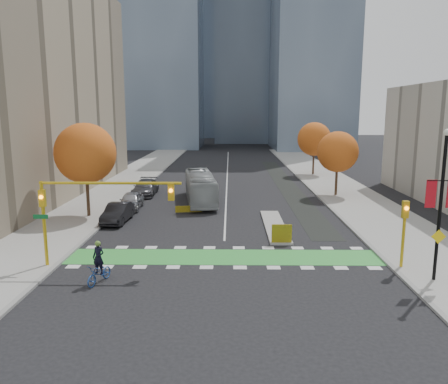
{
  "coord_description": "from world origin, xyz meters",
  "views": [
    {
      "loc": [
        0.38,
        -25.14,
        9.15
      ],
      "look_at": [
        -0.07,
        8.13,
        3.0
      ],
      "focal_mm": 35.0,
      "sensor_mm": 36.0,
      "label": 1
    }
  ],
  "objects_px": {
    "traffic_signal_east": "(404,224)",
    "tree_east_near": "(338,152)",
    "bus": "(200,187)",
    "parked_car_c": "(145,188)",
    "banner_lamppost": "(441,199)",
    "parked_car_b": "(118,213)",
    "traffic_signal_west": "(86,201)",
    "cyclist": "(99,269)",
    "parked_car_a": "(131,201)",
    "hazard_board": "(282,233)",
    "tree_west": "(85,153)",
    "tree_east_far": "(314,139)"
  },
  "relations": [
    {
      "from": "cyclist",
      "to": "parked_car_a",
      "type": "bearing_deg",
      "value": 115.4
    },
    {
      "from": "bus",
      "to": "parked_car_b",
      "type": "distance_m",
      "value": 10.55
    },
    {
      "from": "parked_car_a",
      "to": "parked_car_b",
      "type": "xyz_separation_m",
      "value": [
        0.0,
        -5.0,
        -0.01
      ]
    },
    {
      "from": "traffic_signal_east",
      "to": "parked_car_b",
      "type": "bearing_deg",
      "value": 151.04
    },
    {
      "from": "traffic_signal_east",
      "to": "cyclist",
      "type": "relative_size",
      "value": 1.73
    },
    {
      "from": "tree_east_far",
      "to": "parked_car_c",
      "type": "height_order",
      "value": "tree_east_far"
    },
    {
      "from": "traffic_signal_east",
      "to": "tree_west",
      "type": "bearing_deg",
      "value": 150.93
    },
    {
      "from": "bus",
      "to": "parked_car_b",
      "type": "xyz_separation_m",
      "value": [
        -6.37,
        -8.37,
        -0.74
      ]
    },
    {
      "from": "tree_west",
      "to": "tree_east_far",
      "type": "relative_size",
      "value": 1.08
    },
    {
      "from": "tree_west",
      "to": "tree_east_far",
      "type": "xyz_separation_m",
      "value": [
        24.5,
        26.0,
        -0.38
      ]
    },
    {
      "from": "hazard_board",
      "to": "traffic_signal_west",
      "type": "xyz_separation_m",
      "value": [
        -11.93,
        -4.71,
        3.23
      ]
    },
    {
      "from": "banner_lamppost",
      "to": "bus",
      "type": "xyz_separation_m",
      "value": [
        -14.13,
        21.16,
        -3.08
      ]
    },
    {
      "from": "bus",
      "to": "parked_car_a",
      "type": "distance_m",
      "value": 7.24
    },
    {
      "from": "traffic_signal_east",
      "to": "tree_east_near",
      "type": "bearing_deg",
      "value": 86.19
    },
    {
      "from": "banner_lamppost",
      "to": "tree_east_far",
      "type": "bearing_deg",
      "value": 88.59
    },
    {
      "from": "tree_east_far",
      "to": "bus",
      "type": "xyz_separation_m",
      "value": [
        -15.13,
        -19.34,
        -3.71
      ]
    },
    {
      "from": "tree_west",
      "to": "parked_car_c",
      "type": "height_order",
      "value": "tree_west"
    },
    {
      "from": "cyclist",
      "to": "banner_lamppost",
      "type": "bearing_deg",
      "value": 19.24
    },
    {
      "from": "parked_car_c",
      "to": "hazard_board",
      "type": "bearing_deg",
      "value": -54.85
    },
    {
      "from": "bus",
      "to": "parked_car_b",
      "type": "bearing_deg",
      "value": -135.17
    },
    {
      "from": "parked_car_a",
      "to": "parked_car_c",
      "type": "xyz_separation_m",
      "value": [
        0.0,
        7.09,
        0.04
      ]
    },
    {
      "from": "tree_east_far",
      "to": "traffic_signal_west",
      "type": "distance_m",
      "value": 43.61
    },
    {
      "from": "hazard_board",
      "to": "parked_car_b",
      "type": "distance_m",
      "value": 14.35
    },
    {
      "from": "hazard_board",
      "to": "traffic_signal_west",
      "type": "relative_size",
      "value": 0.16
    },
    {
      "from": "banner_lamppost",
      "to": "bus",
      "type": "height_order",
      "value": "banner_lamppost"
    },
    {
      "from": "tree_west",
      "to": "traffic_signal_east",
      "type": "height_order",
      "value": "tree_west"
    },
    {
      "from": "tree_east_near",
      "to": "bus",
      "type": "xyz_separation_m",
      "value": [
        -14.63,
        -3.34,
        -3.33
      ]
    },
    {
      "from": "traffic_signal_west",
      "to": "traffic_signal_east",
      "type": "height_order",
      "value": "traffic_signal_west"
    },
    {
      "from": "tree_west",
      "to": "tree_east_near",
      "type": "height_order",
      "value": "tree_west"
    },
    {
      "from": "cyclist",
      "to": "hazard_board",
      "type": "bearing_deg",
      "value": 51.65
    },
    {
      "from": "bus",
      "to": "hazard_board",
      "type": "bearing_deg",
      "value": -73.27
    },
    {
      "from": "bus",
      "to": "parked_car_c",
      "type": "height_order",
      "value": "bus"
    },
    {
      "from": "tree_west",
      "to": "parked_car_c",
      "type": "bearing_deg",
      "value": 73.87
    },
    {
      "from": "tree_east_far",
      "to": "cyclist",
      "type": "xyz_separation_m",
      "value": [
        -19.16,
        -40.88,
        -4.45
      ]
    },
    {
      "from": "tree_east_near",
      "to": "parked_car_c",
      "type": "relative_size",
      "value": 1.22
    },
    {
      "from": "cyclist",
      "to": "bus",
      "type": "relative_size",
      "value": 0.22
    },
    {
      "from": "bus",
      "to": "parked_car_c",
      "type": "distance_m",
      "value": 7.41
    },
    {
      "from": "hazard_board",
      "to": "banner_lamppost",
      "type": "height_order",
      "value": "banner_lamppost"
    },
    {
      "from": "traffic_signal_west",
      "to": "bus",
      "type": "xyz_separation_m",
      "value": [
        5.3,
        19.17,
        -2.5
      ]
    },
    {
      "from": "bus",
      "to": "parked_car_b",
      "type": "relative_size",
      "value": 2.28
    },
    {
      "from": "traffic_signal_west",
      "to": "bus",
      "type": "relative_size",
      "value": 0.77
    },
    {
      "from": "tree_east_far",
      "to": "parked_car_c",
      "type": "distance_m",
      "value": 26.94
    },
    {
      "from": "hazard_board",
      "to": "traffic_signal_east",
      "type": "height_order",
      "value": "traffic_signal_east"
    },
    {
      "from": "traffic_signal_east",
      "to": "cyclist",
      "type": "distance_m",
      "value": 17.43
    },
    {
      "from": "tree_east_near",
      "to": "parked_car_b",
      "type": "xyz_separation_m",
      "value": [
        -21.0,
        -11.72,
        -4.07
      ]
    },
    {
      "from": "tree_west",
      "to": "banner_lamppost",
      "type": "distance_m",
      "value": 27.63
    },
    {
      "from": "parked_car_a",
      "to": "traffic_signal_east",
      "type": "bearing_deg",
      "value": -40.39
    },
    {
      "from": "cyclist",
      "to": "traffic_signal_west",
      "type": "bearing_deg",
      "value": 136.3
    },
    {
      "from": "tree_west",
      "to": "bus",
      "type": "relative_size",
      "value": 0.75
    },
    {
      "from": "cyclist",
      "to": "parked_car_c",
      "type": "xyz_separation_m",
      "value": [
        -2.34,
        25.25,
        0.05
      ]
    }
  ]
}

